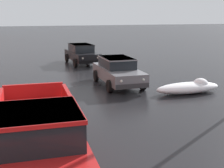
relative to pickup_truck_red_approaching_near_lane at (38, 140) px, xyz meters
The scene contains 4 objects.
snow_bank_along_left_kerb 9.16m from the pickup_truck_red_approaching_near_lane, 36.44° to the left, with size 3.20×1.04×0.66m.
pickup_truck_red_approaching_near_lane is the anchor object (origin of this frame).
sedan_grey_parked_kerbside_close 9.35m from the pickup_truck_red_approaching_near_lane, 59.67° to the left, with size 1.95×4.32×1.42m.
sedan_black_parked_kerbside_mid 16.25m from the pickup_truck_red_approaching_near_lane, 73.67° to the left, with size 2.02×4.35×1.42m.
Camera 1 is at (-2.80, -0.25, 3.57)m, focal length 48.80 mm.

